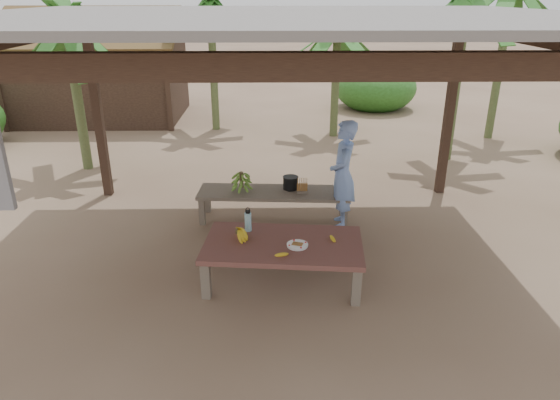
{
  "coord_description": "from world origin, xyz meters",
  "views": [
    {
      "loc": [
        -0.08,
        -5.56,
        3.13
      ],
      "look_at": [
        0.04,
        0.05,
        0.8
      ],
      "focal_mm": 32.0,
      "sensor_mm": 36.0,
      "label": 1
    }
  ],
  "objects_px": {
    "ripe_banana_bunch": "(237,234)",
    "woman": "(343,175)",
    "bench": "(274,195)",
    "water_flask": "(248,221)",
    "plate": "(297,245)",
    "cooking_pot": "(291,183)",
    "work_table": "(283,248)"
  },
  "relations": [
    {
      "from": "bench",
      "to": "cooking_pot",
      "type": "xyz_separation_m",
      "value": [
        0.25,
        0.08,
        0.15
      ]
    },
    {
      "from": "work_table",
      "to": "water_flask",
      "type": "distance_m",
      "value": 0.55
    },
    {
      "from": "bench",
      "to": "plate",
      "type": "xyz_separation_m",
      "value": [
        0.25,
        -1.83,
        0.12
      ]
    },
    {
      "from": "work_table",
      "to": "woman",
      "type": "xyz_separation_m",
      "value": [
        0.88,
        1.51,
        0.34
      ]
    },
    {
      "from": "woman",
      "to": "ripe_banana_bunch",
      "type": "bearing_deg",
      "value": -37.44
    },
    {
      "from": "ripe_banana_bunch",
      "to": "water_flask",
      "type": "bearing_deg",
      "value": 62.65
    },
    {
      "from": "bench",
      "to": "woman",
      "type": "bearing_deg",
      "value": -8.94
    },
    {
      "from": "bench",
      "to": "water_flask",
      "type": "bearing_deg",
      "value": -98.91
    },
    {
      "from": "bench",
      "to": "cooking_pot",
      "type": "distance_m",
      "value": 0.3
    },
    {
      "from": "water_flask",
      "to": "cooking_pot",
      "type": "relative_size",
      "value": 1.39
    },
    {
      "from": "bench",
      "to": "ripe_banana_bunch",
      "type": "distance_m",
      "value": 1.71
    },
    {
      "from": "bench",
      "to": "cooking_pot",
      "type": "height_order",
      "value": "cooking_pot"
    },
    {
      "from": "bench",
      "to": "water_flask",
      "type": "height_order",
      "value": "water_flask"
    },
    {
      "from": "plate",
      "to": "ripe_banana_bunch",
      "type": "bearing_deg",
      "value": 164.61
    },
    {
      "from": "ripe_banana_bunch",
      "to": "cooking_pot",
      "type": "height_order",
      "value": "ripe_banana_bunch"
    },
    {
      "from": "ripe_banana_bunch",
      "to": "plate",
      "type": "relative_size",
      "value": 1.03
    },
    {
      "from": "bench",
      "to": "water_flask",
      "type": "relative_size",
      "value": 7.38
    },
    {
      "from": "ripe_banana_bunch",
      "to": "woman",
      "type": "relative_size",
      "value": 0.16
    },
    {
      "from": "work_table",
      "to": "bench",
      "type": "height_order",
      "value": "work_table"
    },
    {
      "from": "woman",
      "to": "bench",
      "type": "bearing_deg",
      "value": -95.46
    },
    {
      "from": "work_table",
      "to": "plate",
      "type": "xyz_separation_m",
      "value": [
        0.16,
        -0.1,
        0.08
      ]
    },
    {
      "from": "work_table",
      "to": "plate",
      "type": "bearing_deg",
      "value": -27.27
    },
    {
      "from": "plate",
      "to": "woman",
      "type": "relative_size",
      "value": 0.16
    },
    {
      "from": "plate",
      "to": "water_flask",
      "type": "bearing_deg",
      "value": 143.39
    },
    {
      "from": "work_table",
      "to": "bench",
      "type": "relative_size",
      "value": 0.85
    },
    {
      "from": "ripe_banana_bunch",
      "to": "work_table",
      "type": "bearing_deg",
      "value": -9.35
    },
    {
      "from": "cooking_pot",
      "to": "woman",
      "type": "bearing_deg",
      "value": -22.73
    },
    {
      "from": "water_flask",
      "to": "woman",
      "type": "height_order",
      "value": "woman"
    },
    {
      "from": "ripe_banana_bunch",
      "to": "water_flask",
      "type": "distance_m",
      "value": 0.27
    },
    {
      "from": "work_table",
      "to": "cooking_pot",
      "type": "bearing_deg",
      "value": 90.68
    },
    {
      "from": "plate",
      "to": "cooking_pot",
      "type": "relative_size",
      "value": 1.11
    },
    {
      "from": "bench",
      "to": "cooking_pot",
      "type": "relative_size",
      "value": 10.25
    }
  ]
}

